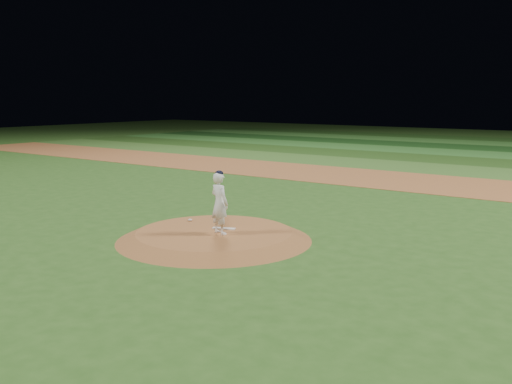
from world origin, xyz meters
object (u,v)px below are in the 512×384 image
pitcher_on_mound (220,203)px  pitching_rubber (224,228)px  pitchers_mound (214,235)px  rosin_bag (190,220)px

pitcher_on_mound → pitching_rubber: bearing=118.0°
pitchers_mound → rosin_bag: rosin_bag is taller
pitcher_on_mound → rosin_bag: bearing=158.0°
pitching_rubber → rosin_bag: (-1.50, 0.21, 0.02)m
pitchers_mound → rosin_bag: bearing=158.4°
pitching_rubber → rosin_bag: 1.52m
pitchers_mound → pitcher_on_mound: bearing=-23.5°
pitchers_mound → pitching_rubber: bearing=82.7°
pitchers_mound → pitcher_on_mound: size_ratio=3.11×
rosin_bag → pitching_rubber: bearing=-7.9°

